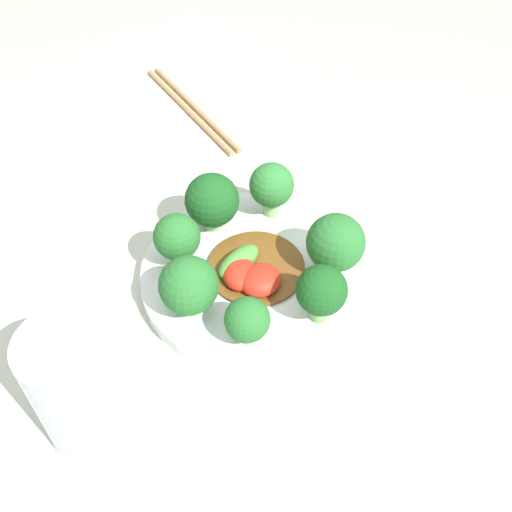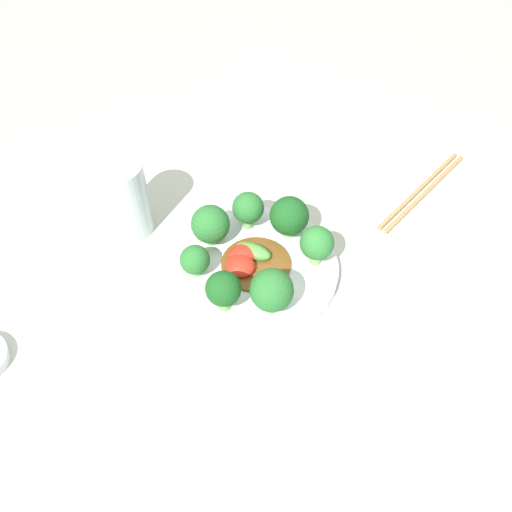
{
  "view_description": "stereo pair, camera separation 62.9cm",
  "coord_description": "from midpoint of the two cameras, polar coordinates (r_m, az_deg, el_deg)",
  "views": [
    {
      "loc": [
        -0.29,
        0.25,
        1.22
      ],
      "look_at": [
        0.02,
        -0.01,
        0.77
      ],
      "focal_mm": 42.0,
      "sensor_mm": 36.0,
      "label": 1
    },
    {
      "loc": [
        -0.44,
        -0.32,
        1.42
      ],
      "look_at": [
        0.02,
        -0.01,
        0.77
      ],
      "focal_mm": 42.0,
      "sensor_mm": 36.0,
      "label": 2
    }
  ],
  "objects": [
    {
      "name": "broccoli_northeast",
      "position": [
        0.7,
        15.37,
        -2.75
      ],
      "size": [
        0.05,
        0.05,
        0.06
      ],
      "color": "#70A356",
      "rests_on": "plate"
    },
    {
      "name": "plate",
      "position": [
        0.7,
        16.69,
        -10.22
      ],
      "size": [
        0.24,
        0.24,
        0.02
      ],
      "color": "silver",
      "rests_on": "table"
    },
    {
      "name": "stirfry_center",
      "position": [
        0.68,
        16.15,
        -9.29
      ],
      "size": [
        0.1,
        0.1,
        0.02
      ],
      "color": "brown",
      "rests_on": "plate"
    },
    {
      "name": "broccoli_southwest",
      "position": [
        0.63,
        20.88,
        -13.86
      ],
      "size": [
        0.06,
        0.06,
        0.07
      ],
      "color": "#7AAD5B",
      "rests_on": "plate"
    },
    {
      "name": "broccoli_north",
      "position": [
        0.67,
        11.26,
        -5.04
      ],
      "size": [
        0.06,
        0.06,
        0.07
      ],
      "color": "#7AAD5B",
      "rests_on": "plate"
    },
    {
      "name": "broccoli_east",
      "position": [
        0.71,
        20.4,
        -3.75
      ],
      "size": [
        0.06,
        0.06,
        0.07
      ],
      "color": "#89B76B",
      "rests_on": "plate"
    },
    {
      "name": "broccoli_southeast",
      "position": [
        0.69,
        24.41,
        -7.27
      ],
      "size": [
        0.05,
        0.05,
        0.07
      ],
      "color": "#89B76B",
      "rests_on": "plate"
    },
    {
      "name": "chopsticks",
      "position": [
        0.91,
        31.54,
        0.18
      ],
      "size": [
        0.24,
        0.05,
        0.01
      ],
      "color": "#AD7F4C",
      "rests_on": "table"
    },
    {
      "name": "broccoli_west",
      "position": [
        0.61,
        15.04,
        -14.14
      ],
      "size": [
        0.05,
        0.05,
        0.07
      ],
      "color": "#7AAD5B",
      "rests_on": "plate"
    },
    {
      "name": "ground_plane",
      "position": [
        1.37,
        8.17,
        -26.55
      ],
      "size": [
        8.0,
        8.0,
        0.0
      ],
      "primitive_type": "plane",
      "color": "#B7B2A8"
    },
    {
      "name": "drinking_glass",
      "position": [
        0.67,
        -0.1,
        -1.57
      ],
      "size": [
        0.07,
        0.07,
        0.13
      ],
      "color": "silver",
      "rests_on": "table"
    },
    {
      "name": "broccoli_northwest",
      "position": [
        0.64,
        10.19,
        -10.0
      ],
      "size": [
        0.04,
        0.04,
        0.05
      ],
      "color": "#7AAD5B",
      "rests_on": "plate"
    },
    {
      "name": "table",
      "position": [
        1.02,
        10.56,
        -21.52
      ],
      "size": [
        1.12,
        0.67,
        0.73
      ],
      "color": "#B7BCAD",
      "rests_on": "ground_plane"
    }
  ]
}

